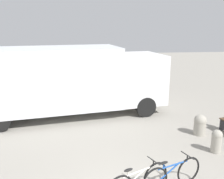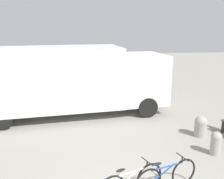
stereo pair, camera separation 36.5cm
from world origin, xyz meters
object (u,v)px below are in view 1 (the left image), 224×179
(delivery_truck, at_px, (65,79))
(bollard_far_bench, at_px, (200,124))
(bollard_near_bench, at_px, (217,140))
(bicycle_far, at_px, (172,175))

(delivery_truck, xyz_separation_m, bollard_far_bench, (4.76, -2.50, -1.21))
(bollard_near_bench, bearing_deg, delivery_truck, 141.25)
(bicycle_far, xyz_separation_m, bollard_near_bench, (1.93, 1.55, 0.02))
(delivery_truck, bearing_deg, bollard_far_bench, -37.05)
(delivery_truck, distance_m, bollard_far_bench, 5.51)
(delivery_truck, xyz_separation_m, bicycle_far, (2.76, -5.31, -1.23))
(delivery_truck, relative_size, bollard_far_bench, 11.46)
(bollard_far_bench, bearing_deg, bollard_near_bench, -93.41)
(delivery_truck, bearing_deg, bicycle_far, -71.91)
(bicycle_far, relative_size, bollard_far_bench, 2.17)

